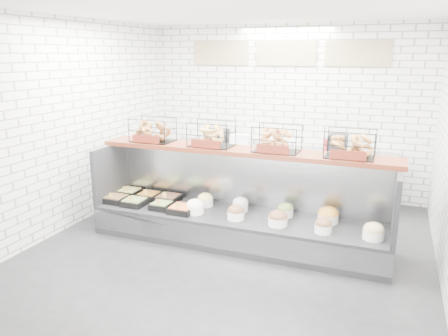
% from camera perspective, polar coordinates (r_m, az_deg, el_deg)
% --- Properties ---
extents(ground, '(5.50, 5.50, 0.00)m').
position_cam_1_polar(ground, '(5.80, 0.67, -10.76)').
color(ground, black).
rests_on(ground, ground).
extents(room_shell, '(5.02, 5.51, 3.01)m').
position_cam_1_polar(room_shell, '(5.82, 2.86, 10.40)').
color(room_shell, white).
rests_on(room_shell, ground).
extents(display_case, '(4.00, 0.90, 1.20)m').
position_cam_1_polar(display_case, '(5.97, 1.72, -6.55)').
color(display_case, black).
rests_on(display_case, ground).
extents(bagel_shelf, '(4.10, 0.50, 0.40)m').
position_cam_1_polar(bagel_shelf, '(5.83, 2.52, 3.65)').
color(bagel_shelf, '#4C1D10').
rests_on(bagel_shelf, display_case).
extents(prep_counter, '(4.00, 0.60, 1.20)m').
position_cam_1_polar(prep_counter, '(7.83, 6.93, -0.38)').
color(prep_counter, '#93969B').
rests_on(prep_counter, ground).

